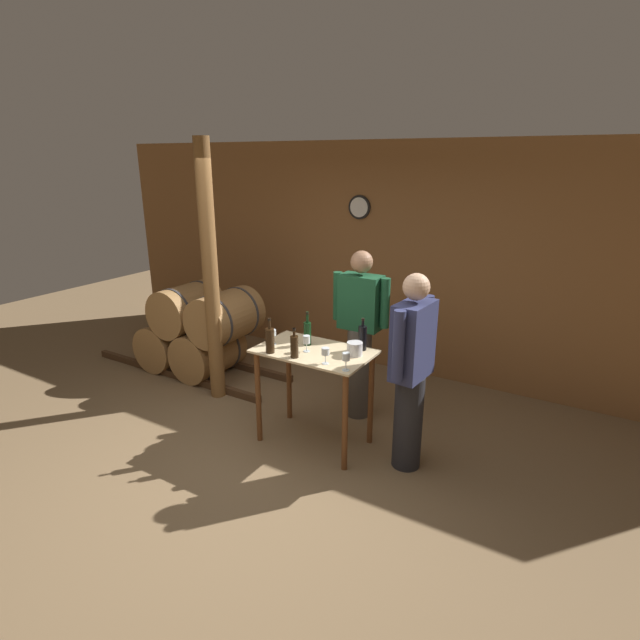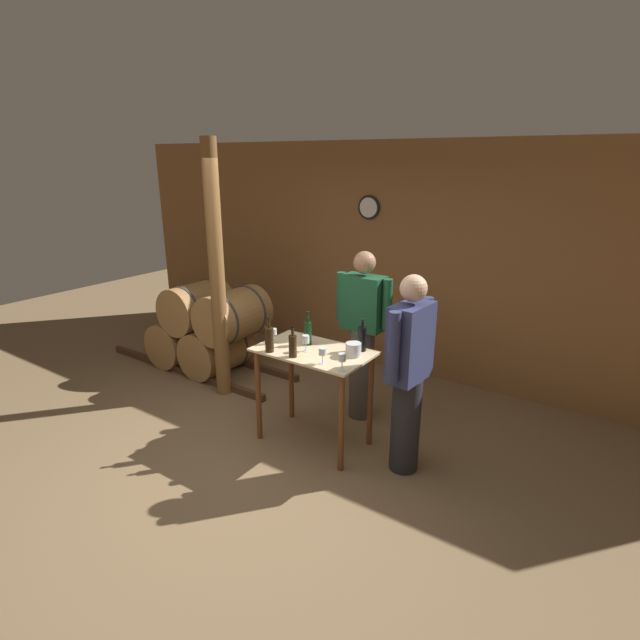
{
  "view_description": "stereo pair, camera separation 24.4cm",
  "coord_description": "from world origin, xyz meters",
  "px_view_note": "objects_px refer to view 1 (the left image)",
  "views": [
    {
      "loc": [
        2.29,
        -2.71,
        2.5
      ],
      "look_at": [
        0.16,
        0.84,
        1.15
      ],
      "focal_mm": 28.0,
      "sensor_mm": 36.0,
      "label": 1
    },
    {
      "loc": [
        2.5,
        -2.58,
        2.5
      ],
      "look_at": [
        0.16,
        0.84,
        1.15
      ],
      "focal_mm": 28.0,
      "sensor_mm": 36.0,
      "label": 2
    }
  ],
  "objects_px": {
    "wooden_post": "(210,276)",
    "wine_bottle_center": "(294,346)",
    "wine_bottle_right": "(362,337)",
    "wine_bottle_left": "(307,332)",
    "wine_glass_near_right": "(325,352)",
    "wine_glass_near_center": "(307,340)",
    "ice_bucket": "(355,349)",
    "person_host": "(411,370)",
    "wine_glass_far_side": "(346,358)",
    "wine_glass_near_left": "(273,334)",
    "person_visitor_with_scarf": "(360,332)",
    "wine_bottle_far_left": "(270,340)"
  },
  "relations": [
    {
      "from": "wine_bottle_right",
      "to": "wine_glass_far_side",
      "type": "relative_size",
      "value": 1.96
    },
    {
      "from": "wine_glass_near_left",
      "to": "person_visitor_with_scarf",
      "type": "bearing_deg",
      "value": 55.26
    },
    {
      "from": "wine_bottle_center",
      "to": "wine_glass_near_left",
      "type": "bearing_deg",
      "value": 154.86
    },
    {
      "from": "wine_bottle_left",
      "to": "ice_bucket",
      "type": "distance_m",
      "value": 0.48
    },
    {
      "from": "wine_glass_near_left",
      "to": "person_host",
      "type": "bearing_deg",
      "value": 6.65
    },
    {
      "from": "wine_bottle_right",
      "to": "wine_glass_far_side",
      "type": "distance_m",
      "value": 0.47
    },
    {
      "from": "wine_glass_near_center",
      "to": "ice_bucket",
      "type": "relative_size",
      "value": 1.09
    },
    {
      "from": "wine_glass_near_right",
      "to": "person_host",
      "type": "height_order",
      "value": "person_host"
    },
    {
      "from": "wine_glass_near_center",
      "to": "person_host",
      "type": "height_order",
      "value": "person_host"
    },
    {
      "from": "wine_bottle_right",
      "to": "person_host",
      "type": "bearing_deg",
      "value": -15.88
    },
    {
      "from": "wine_bottle_right",
      "to": "wine_glass_far_side",
      "type": "xyz_separation_m",
      "value": [
        0.09,
        -0.47,
        -0.01
      ]
    },
    {
      "from": "wine_glass_far_side",
      "to": "person_visitor_with_scarf",
      "type": "relative_size",
      "value": 0.09
    },
    {
      "from": "wooden_post",
      "to": "wine_bottle_center",
      "type": "distance_m",
      "value": 1.47
    },
    {
      "from": "wine_bottle_left",
      "to": "wine_bottle_center",
      "type": "height_order",
      "value": "wine_bottle_left"
    },
    {
      "from": "wine_bottle_left",
      "to": "wine_glass_near_left",
      "type": "distance_m",
      "value": 0.31
    },
    {
      "from": "wine_glass_far_side",
      "to": "ice_bucket",
      "type": "distance_m",
      "value": 0.34
    },
    {
      "from": "wine_bottle_center",
      "to": "wine_bottle_right",
      "type": "bearing_deg",
      "value": 47.64
    },
    {
      "from": "wine_glass_near_center",
      "to": "wine_glass_near_right",
      "type": "bearing_deg",
      "value": -28.19
    },
    {
      "from": "wine_bottle_left",
      "to": "wine_bottle_right",
      "type": "xyz_separation_m",
      "value": [
        0.48,
        0.14,
        -0.0
      ]
    },
    {
      "from": "wine_glass_near_center",
      "to": "wine_glass_far_side",
      "type": "height_order",
      "value": "wine_glass_far_side"
    },
    {
      "from": "wine_glass_near_left",
      "to": "person_host",
      "type": "relative_size",
      "value": 0.08
    },
    {
      "from": "wine_bottle_far_left",
      "to": "ice_bucket",
      "type": "bearing_deg",
      "value": 26.47
    },
    {
      "from": "wine_bottle_far_left",
      "to": "wine_bottle_right",
      "type": "relative_size",
      "value": 1.08
    },
    {
      "from": "wooden_post",
      "to": "wine_bottle_right",
      "type": "distance_m",
      "value": 1.79
    },
    {
      "from": "wine_glass_near_right",
      "to": "wine_glass_near_center",
      "type": "bearing_deg",
      "value": 151.81
    },
    {
      "from": "wine_glass_near_center",
      "to": "wine_glass_far_side",
      "type": "relative_size",
      "value": 0.98
    },
    {
      "from": "person_host",
      "to": "wine_bottle_far_left",
      "type": "bearing_deg",
      "value": -164.46
    },
    {
      "from": "wine_bottle_far_left",
      "to": "wine_glass_near_left",
      "type": "xyz_separation_m",
      "value": [
        -0.1,
        0.18,
        -0.02
      ]
    },
    {
      "from": "wine_bottle_left",
      "to": "person_visitor_with_scarf",
      "type": "height_order",
      "value": "person_visitor_with_scarf"
    },
    {
      "from": "wine_glass_near_center",
      "to": "person_host",
      "type": "bearing_deg",
      "value": 8.71
    },
    {
      "from": "ice_bucket",
      "to": "person_visitor_with_scarf",
      "type": "distance_m",
      "value": 0.63
    },
    {
      "from": "wine_glass_far_side",
      "to": "person_visitor_with_scarf",
      "type": "height_order",
      "value": "person_visitor_with_scarf"
    },
    {
      "from": "wine_bottle_right",
      "to": "wooden_post",
      "type": "bearing_deg",
      "value": 179.07
    },
    {
      "from": "wine_glass_near_center",
      "to": "person_visitor_with_scarf",
      "type": "height_order",
      "value": "person_visitor_with_scarf"
    },
    {
      "from": "wine_bottle_far_left",
      "to": "wine_bottle_left",
      "type": "bearing_deg",
      "value": 62.29
    },
    {
      "from": "ice_bucket",
      "to": "wine_glass_near_left",
      "type": "bearing_deg",
      "value": -168.85
    },
    {
      "from": "wine_bottle_far_left",
      "to": "wine_glass_near_left",
      "type": "height_order",
      "value": "wine_bottle_far_left"
    },
    {
      "from": "wine_bottle_left",
      "to": "wine_glass_near_right",
      "type": "height_order",
      "value": "wine_bottle_left"
    },
    {
      "from": "wine_glass_near_center",
      "to": "wooden_post",
      "type": "bearing_deg",
      "value": 167.08
    },
    {
      "from": "wine_bottle_right",
      "to": "wine_glass_near_center",
      "type": "relative_size",
      "value": 1.99
    },
    {
      "from": "person_host",
      "to": "person_visitor_with_scarf",
      "type": "xyz_separation_m",
      "value": [
        -0.75,
        0.58,
        0.01
      ]
    },
    {
      "from": "wine_bottle_right",
      "to": "wine_glass_near_right",
      "type": "bearing_deg",
      "value": -105.4
    },
    {
      "from": "wine_glass_near_left",
      "to": "wine_glass_far_side",
      "type": "height_order",
      "value": "wine_glass_far_side"
    },
    {
      "from": "wooden_post",
      "to": "wine_bottle_left",
      "type": "relative_size",
      "value": 8.77
    },
    {
      "from": "ice_bucket",
      "to": "wine_bottle_center",
      "type": "bearing_deg",
      "value": -143.41
    },
    {
      "from": "wine_bottle_far_left",
      "to": "wine_bottle_center",
      "type": "bearing_deg",
      "value": 4.47
    },
    {
      "from": "wine_bottle_center",
      "to": "wine_glass_near_left",
      "type": "height_order",
      "value": "wine_bottle_center"
    },
    {
      "from": "wine_bottle_left",
      "to": "wine_bottle_right",
      "type": "relative_size",
      "value": 1.06
    },
    {
      "from": "person_visitor_with_scarf",
      "to": "wooden_post",
      "type": "bearing_deg",
      "value": -164.96
    },
    {
      "from": "wine_bottle_left",
      "to": "wine_bottle_center",
      "type": "distance_m",
      "value": 0.32
    }
  ]
}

